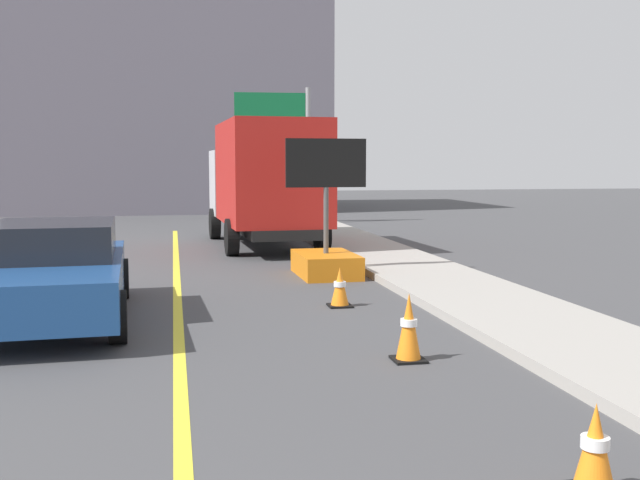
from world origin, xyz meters
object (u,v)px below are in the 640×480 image
object	(u,v)px
arrow_board_trailer	(326,252)
highway_guide_sign	(287,131)
traffic_cone_far_lane	(340,287)
traffic_cone_mid_lane	(409,328)
pickup_car	(54,271)
box_truck	(265,180)
traffic_cone_near_sign	(595,450)

from	to	relation	value
arrow_board_trailer	highway_guide_sign	world-z (taller)	highway_guide_sign
traffic_cone_far_lane	traffic_cone_mid_lane	bearing A→B (deg)	-89.02
pickup_car	traffic_cone_mid_lane	xyz separation A→B (m)	(4.24, -3.08, -0.32)
traffic_cone_mid_lane	box_truck	bearing A→B (deg)	90.73
arrow_board_trailer	box_truck	bearing A→B (deg)	95.57
traffic_cone_near_sign	traffic_cone_mid_lane	world-z (taller)	traffic_cone_mid_lane
traffic_cone_mid_lane	traffic_cone_far_lane	distance (m)	3.28
highway_guide_sign	traffic_cone_mid_lane	distance (m)	19.84
box_truck	pickup_car	size ratio (longest dim) A/B	1.36
highway_guide_sign	traffic_cone_far_lane	bearing A→B (deg)	-95.76
pickup_car	traffic_cone_near_sign	bearing A→B (deg)	-56.25
highway_guide_sign	traffic_cone_mid_lane	xyz separation A→B (m)	(-1.58, -19.55, -3.04)
arrow_board_trailer	pickup_car	bearing A→B (deg)	-143.66
box_truck	arrow_board_trailer	bearing A→B (deg)	-84.43
box_truck	traffic_cone_near_sign	world-z (taller)	box_truck
arrow_board_trailer	pickup_car	size ratio (longest dim) A/B	0.55
traffic_cone_near_sign	traffic_cone_far_lane	xyz separation A→B (m)	(-0.22, 6.79, -0.00)
arrow_board_trailer	traffic_cone_near_sign	distance (m)	9.99
box_truck	pickup_car	xyz separation A→B (m)	(-4.09, -8.85, -1.08)
traffic_cone_near_sign	traffic_cone_mid_lane	distance (m)	3.51
highway_guide_sign	traffic_cone_far_lane	world-z (taller)	highway_guide_sign
highway_guide_sign	traffic_cone_mid_lane	bearing A→B (deg)	-94.63
highway_guide_sign	traffic_cone_far_lane	xyz separation A→B (m)	(-1.64, -16.26, -3.12)
highway_guide_sign	traffic_cone_near_sign	bearing A→B (deg)	-93.52
arrow_board_trailer	traffic_cone_mid_lane	xyz separation A→B (m)	(-0.38, -6.48, -0.10)
traffic_cone_mid_lane	traffic_cone_far_lane	bearing A→B (deg)	90.98
traffic_cone_near_sign	highway_guide_sign	bearing A→B (deg)	86.48
arrow_board_trailer	traffic_cone_near_sign	xyz separation A→B (m)	(-0.21, -9.99, -0.17)
highway_guide_sign	arrow_board_trailer	bearing A→B (deg)	-95.26
pickup_car	traffic_cone_far_lane	xyz separation A→B (m)	(4.18, 0.20, -0.39)
box_truck	traffic_cone_near_sign	xyz separation A→B (m)	(0.32, -15.44, -1.47)
box_truck	traffic_cone_mid_lane	size ratio (longest dim) A/B	8.60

